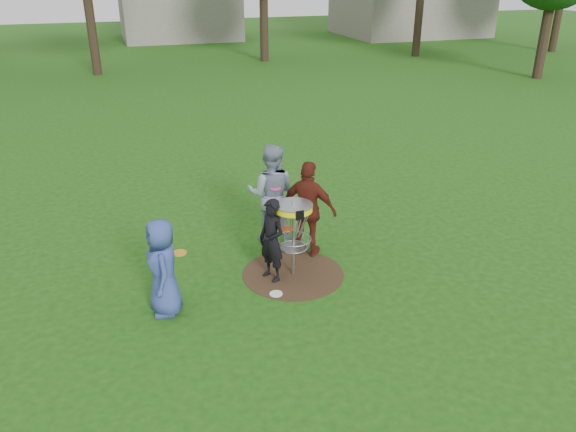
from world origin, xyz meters
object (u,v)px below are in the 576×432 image
object	(u,v)px
player_black	(272,240)
player_grey	(271,194)
player_blue	(163,268)
player_maroon	(309,210)
disc_golf_basket	(293,222)

from	to	relation	value
player_black	player_grey	bearing A→B (deg)	138.88
player_blue	player_black	size ratio (longest dim) A/B	1.07
player_maroon	disc_golf_basket	world-z (taller)	player_maroon
player_black	disc_golf_basket	distance (m)	0.49
player_blue	player_black	distance (m)	1.93
player_grey	disc_golf_basket	size ratio (longest dim) A/B	1.43
player_grey	disc_golf_basket	world-z (taller)	player_grey
player_black	player_grey	distance (m)	1.52
player_blue	player_black	world-z (taller)	player_blue
player_maroon	disc_golf_basket	bearing A→B (deg)	93.34
player_blue	player_maroon	bearing A→B (deg)	114.30
player_grey	player_black	bearing A→B (deg)	98.54
player_grey	player_maroon	size ratio (longest dim) A/B	1.08
player_black	disc_golf_basket	xyz separation A→B (m)	(0.40, 0.03, 0.28)
player_blue	player_maroon	distance (m)	2.99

